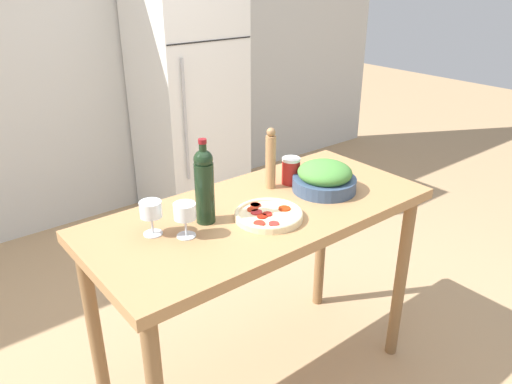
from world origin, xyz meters
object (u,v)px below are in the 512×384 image
object	(u,v)px
salt_canister	(291,171)
wine_glass_near	(185,213)
homemade_pizza	(268,215)
pepper_mill	(271,159)
wine_glass_far	(151,211)
wine_bottle	(204,184)
refrigerator	(188,93)
salad_bowl	(325,178)

from	to	relation	value
salt_canister	wine_glass_near	bearing A→B (deg)	-168.85
homemade_pizza	pepper_mill	bearing A→B (deg)	48.46
wine_glass_far	pepper_mill	size ratio (longest dim) A/B	0.48
pepper_mill	salt_canister	bearing A→B (deg)	-11.96
wine_bottle	salt_canister	size ratio (longest dim) A/B	2.75
wine_glass_far	salt_canister	size ratio (longest dim) A/B	1.08
wine_glass_near	salt_canister	bearing A→B (deg)	11.15
refrigerator	wine_glass_near	bearing A→B (deg)	-121.79
wine_glass_near	homemade_pizza	world-z (taller)	wine_glass_near
pepper_mill	salad_bowl	distance (m)	0.24
refrigerator	salt_canister	size ratio (longest dim) A/B	15.68
wine_glass_near	wine_glass_far	distance (m)	0.12
wine_bottle	homemade_pizza	size ratio (longest dim) A/B	1.25
wine_glass_far	pepper_mill	xyz separation A→B (m)	(0.60, 0.05, 0.04)
wine_bottle	refrigerator	bearing A→B (deg)	60.29
homemade_pizza	salt_canister	world-z (taller)	salt_canister
wine_bottle	homemade_pizza	bearing A→B (deg)	-33.27
refrigerator	homemade_pizza	xyz separation A→B (m)	(-0.81, -1.90, -0.00)
refrigerator	wine_glass_near	xyz separation A→B (m)	(-1.13, -1.82, 0.07)
wine_glass_far	salt_canister	bearing A→B (deg)	2.68
wine_bottle	salad_bowl	world-z (taller)	wine_bottle
pepper_mill	wine_glass_far	bearing A→B (deg)	-174.86
wine_glass_near	salad_bowl	xyz separation A→B (m)	(0.68, -0.03, -0.03)
wine_bottle	salt_canister	world-z (taller)	wine_bottle
refrigerator	salt_canister	bearing A→B (deg)	-106.73
pepper_mill	salad_bowl	world-z (taller)	pepper_mill
wine_glass_near	salt_canister	size ratio (longest dim) A/B	1.08
salad_bowl	refrigerator	bearing A→B (deg)	76.29
refrigerator	wine_glass_far	size ratio (longest dim) A/B	14.47
homemade_pizza	wine_glass_near	bearing A→B (deg)	166.00
refrigerator	salad_bowl	xyz separation A→B (m)	(-0.45, -1.84, 0.04)
wine_glass_far	pepper_mill	bearing A→B (deg)	5.14
wine_glass_near	pepper_mill	xyz separation A→B (m)	(0.52, 0.14, 0.04)
wine_bottle	salad_bowl	bearing A→B (deg)	-8.03
salad_bowl	salt_canister	distance (m)	0.16
wine_bottle	salt_canister	distance (m)	0.51
refrigerator	wine_glass_near	world-z (taller)	refrigerator
homemade_pizza	wine_glass_far	bearing A→B (deg)	157.46
pepper_mill	salt_canister	distance (m)	0.13
wine_glass_near	wine_bottle	bearing A→B (deg)	23.51
salad_bowl	salt_canister	xyz separation A→B (m)	(-0.06, 0.15, 0.00)
pepper_mill	refrigerator	bearing A→B (deg)	69.97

